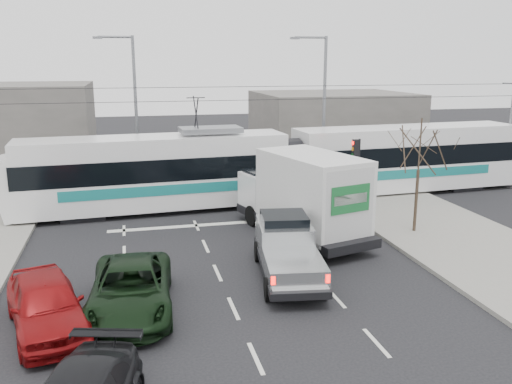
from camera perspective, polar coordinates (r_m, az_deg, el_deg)
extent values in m
plane|color=black|center=(20.29, 0.71, -8.09)|extent=(120.00, 120.00, 0.00)
cube|color=gray|center=(23.98, 22.14, -5.47)|extent=(6.00, 60.00, 0.15)
cube|color=#33302D|center=(29.62, -4.04, -1.08)|extent=(60.00, 1.60, 0.03)
cube|color=slate|center=(45.71, 8.01, 7.19)|extent=(12.00, 10.00, 5.00)
cylinder|color=#47382B|center=(24.84, 16.50, -0.89)|extent=(0.14, 0.14, 2.75)
cylinder|color=#47382B|center=(24.36, 16.89, 4.82)|extent=(0.07, 0.07, 2.25)
cylinder|color=black|center=(27.77, 10.69, 1.84)|extent=(0.12, 0.12, 3.60)
cube|color=black|center=(27.46, 10.43, 4.47)|extent=(0.28, 0.28, 0.95)
cylinder|color=#FF0C07|center=(27.35, 10.17, 5.09)|extent=(0.06, 0.20, 0.20)
cylinder|color=orange|center=(27.40, 10.14, 4.47)|extent=(0.06, 0.20, 0.20)
cylinder|color=#05330C|center=(27.45, 10.11, 3.85)|extent=(0.06, 0.20, 0.20)
cube|color=white|center=(27.53, 10.83, 2.79)|extent=(0.02, 0.30, 0.40)
cylinder|color=slate|center=(34.62, 7.17, 8.53)|extent=(0.20, 0.20, 9.00)
cylinder|color=slate|center=(34.18, 5.77, 15.88)|extent=(2.00, 0.14, 0.14)
cube|color=slate|center=(33.86, 4.10, 15.85)|extent=(0.55, 0.25, 0.14)
cylinder|color=slate|center=(34.42, -12.51, 8.28)|extent=(0.20, 0.20, 9.00)
cylinder|color=slate|center=(34.31, -14.62, 15.52)|extent=(2.00, 0.14, 0.14)
cube|color=slate|center=(34.33, -16.35, 15.33)|extent=(0.55, 0.25, 0.14)
cylinder|color=black|center=(28.73, -4.22, 9.57)|extent=(60.00, 0.03, 0.03)
cylinder|color=black|center=(28.69, -4.25, 10.97)|extent=(60.00, 0.03, 0.03)
cylinder|color=slate|center=(36.44, 25.18, 6.02)|extent=(0.20, 0.20, 7.00)
cube|color=white|center=(28.19, -10.48, 0.19)|extent=(13.52, 3.61, 1.62)
cube|color=black|center=(27.94, -10.59, 2.69)|extent=(13.59, 3.64, 1.11)
cube|color=white|center=(27.77, -10.68, 4.71)|extent=(13.51, 3.49, 1.03)
cube|color=#177473|center=(26.76, -10.15, 0.13)|extent=(9.35, 0.59, 0.52)
cube|color=white|center=(33.05, 15.41, 1.89)|extent=(13.52, 3.61, 1.62)
cube|color=black|center=(32.83, 15.55, 4.03)|extent=(13.59, 3.64, 1.11)
cube|color=white|center=(32.69, 15.66, 5.75)|extent=(13.51, 3.49, 1.03)
cube|color=#177473|center=(31.83, 16.79, 1.91)|extent=(9.35, 0.59, 0.52)
cylinder|color=black|center=(29.64, 3.54, 3.09)|extent=(1.20, 2.75, 2.69)
cube|color=slate|center=(28.13, -4.82, 6.55)|extent=(3.21, 1.87, 0.26)
cube|color=black|center=(28.26, -17.73, -2.06)|extent=(2.22, 2.50, 0.37)
cube|color=black|center=(29.38, -0.51, -0.81)|extent=(2.22, 2.50, 0.37)
cube|color=black|center=(30.86, 7.28, -0.22)|extent=(2.22, 2.50, 0.37)
cube|color=black|center=(35.28, 20.33, 0.78)|extent=(2.22, 2.50, 0.37)
cube|color=black|center=(19.34, 3.38, -7.56)|extent=(2.70, 5.79, 0.24)
cube|color=#B1B4B6|center=(20.04, 2.98, -4.73)|extent=(2.20, 2.59, 1.11)
cube|color=black|center=(19.96, 2.97, -3.07)|extent=(1.86, 1.89, 0.53)
cube|color=#B1B4B6|center=(21.37, 2.47, -4.17)|extent=(1.95, 1.26, 0.53)
cube|color=#B1B4B6|center=(18.07, 3.98, -7.81)|extent=(2.23, 2.75, 0.62)
cube|color=silver|center=(16.85, 4.76, -10.42)|extent=(1.78, 0.43, 0.17)
cube|color=#FF0C07|center=(16.69, 1.82, -9.29)|extent=(0.14, 0.10, 0.27)
cube|color=#FF0C07|center=(16.97, 7.57, -9.01)|extent=(0.14, 0.10, 0.27)
cylinder|color=black|center=(20.94, 0.24, -6.26)|extent=(0.38, 0.80, 0.77)
cylinder|color=black|center=(21.17, 5.04, -6.09)|extent=(0.38, 0.80, 0.77)
cylinder|color=black|center=(17.65, 1.36, -10.18)|extent=(0.38, 0.80, 0.77)
cylinder|color=black|center=(17.92, 7.08, -9.90)|extent=(0.38, 0.80, 0.77)
cube|color=black|center=(23.85, 4.79, -3.29)|extent=(4.44, 7.91, 0.38)
cube|color=white|center=(25.95, 1.37, 0.23)|extent=(2.83, 2.38, 1.71)
cube|color=black|center=(25.94, 1.22, 1.68)|extent=(2.35, 1.71, 0.64)
cube|color=silver|center=(22.84, 5.90, 0.03)|extent=(3.82, 5.60, 3.16)
cube|color=silver|center=(20.87, 9.83, -1.40)|extent=(2.20, 0.64, 2.78)
cube|color=#16612C|center=(20.77, 9.95, -0.76)|extent=(1.74, 0.49, 1.07)
cube|color=black|center=(21.18, 10.06, -5.96)|extent=(2.30, 0.86, 0.19)
cylinder|color=black|center=(25.30, -0.35, -2.50)|extent=(0.56, 1.01, 0.96)
cylinder|color=black|center=(26.41, 3.98, -1.84)|extent=(0.56, 1.01, 0.96)
cylinder|color=black|center=(21.61, 5.34, -5.26)|extent=(0.59, 1.12, 1.07)
cylinder|color=black|center=(22.89, 10.06, -4.32)|extent=(0.59, 1.12, 1.07)
cube|color=black|center=(23.54, 6.13, -3.77)|extent=(2.50, 4.81, 0.23)
cube|color=black|center=(24.14, 5.87, -1.74)|extent=(1.98, 2.19, 1.05)
cube|color=black|center=(24.09, 5.87, -0.42)|extent=(1.67, 1.61, 0.50)
cube|color=black|center=(25.24, 5.48, -1.54)|extent=(1.73, 1.10, 0.50)
cube|color=black|center=(22.48, 6.56, -3.64)|extent=(2.01, 2.33, 0.59)
cube|color=silver|center=(21.44, 7.05, -5.21)|extent=(1.56, 0.45, 0.16)
cube|color=#590505|center=(21.31, 5.06, -4.32)|extent=(0.14, 0.10, 0.26)
cube|color=#590505|center=(21.56, 8.99, -4.22)|extent=(0.14, 0.10, 0.26)
cylinder|color=black|center=(24.86, 3.83, -3.11)|extent=(0.39, 0.77, 0.73)
cylinder|color=black|center=(25.09, 7.37, -3.03)|extent=(0.39, 0.77, 0.73)
cylinder|color=black|center=(22.09, 4.71, -5.28)|extent=(0.39, 0.77, 0.73)
cylinder|color=black|center=(22.35, 8.69, -5.17)|extent=(0.39, 0.77, 0.73)
imported|color=black|center=(17.20, -13.03, -9.92)|extent=(2.82, 5.47, 1.48)
imported|color=maroon|center=(16.76, -21.23, -10.92)|extent=(3.07, 5.06, 1.61)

